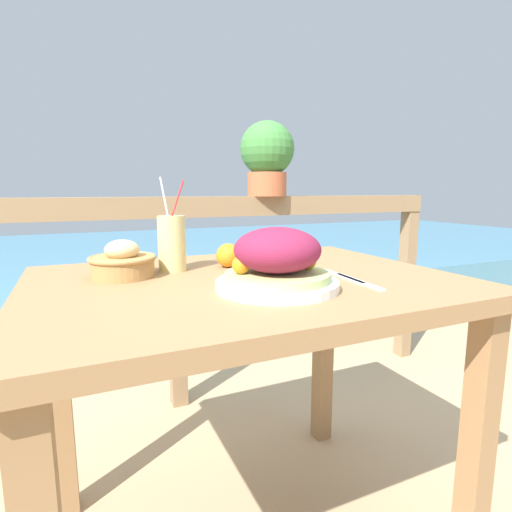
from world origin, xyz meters
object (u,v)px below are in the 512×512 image
object	(u,v)px
salad_plate	(277,262)
bread_basket	(123,262)
drink_glass	(172,243)
potted_plant	(267,156)

from	to	relation	value
salad_plate	bread_basket	xyz separation A→B (m)	(-0.30, 0.27, -0.02)
drink_glass	potted_plant	size ratio (longest dim) A/B	0.73
salad_plate	bread_basket	size ratio (longest dim) A/B	1.65
bread_basket	salad_plate	bearing A→B (deg)	-42.00
bread_basket	drink_glass	bearing A→B (deg)	12.43
bread_basket	potted_plant	size ratio (longest dim) A/B	0.48
salad_plate	potted_plant	bearing A→B (deg)	65.46
drink_glass	bread_basket	size ratio (longest dim) A/B	1.51
salad_plate	potted_plant	size ratio (longest dim) A/B	0.80
bread_basket	potted_plant	world-z (taller)	potted_plant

